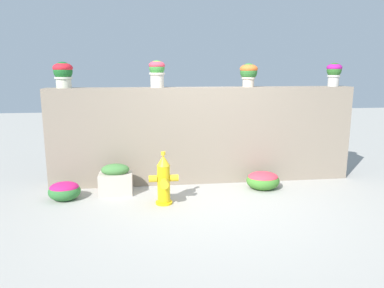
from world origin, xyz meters
name	(u,v)px	position (x,y,z in m)	size (l,w,h in m)	color
ground_plane	(216,206)	(0.00, 0.00, 0.00)	(24.00, 24.00, 0.00)	#A3A098
stone_wall	(203,135)	(0.00, 1.22, 0.81)	(5.13, 0.37, 1.62)	gray
potted_plant_0	(63,73)	(-2.25, 1.25, 1.87)	(0.31, 0.31, 0.41)	beige
potted_plant_1	(157,71)	(-0.77, 1.20, 1.88)	(0.26, 0.26, 0.44)	beige
potted_plant_2	(249,73)	(0.76, 1.22, 1.86)	(0.30, 0.30, 0.39)	beige
potted_plant_3	(334,72)	(2.27, 1.19, 1.87)	(0.26, 0.26, 0.40)	#BBB6AE
fire_hydrant	(164,181)	(-0.74, 0.19, 0.35)	(0.43, 0.35, 0.77)	yellow
flower_bush_left	(64,190)	(-2.21, 0.56, 0.15)	(0.47, 0.42, 0.28)	#2F6E32
flower_bush_right	(263,180)	(0.90, 0.68, 0.15)	(0.54, 0.49, 0.29)	#40802C
planter_box	(116,180)	(-1.46, 0.72, 0.23)	(0.51, 0.33, 0.48)	#BBAD9F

